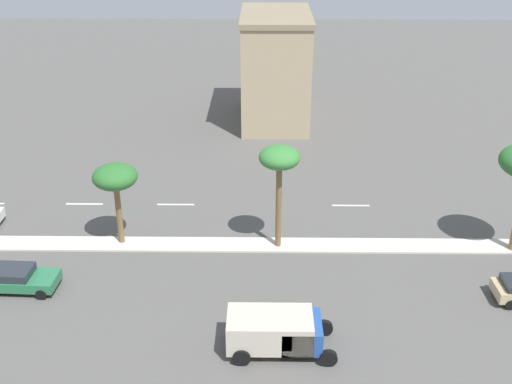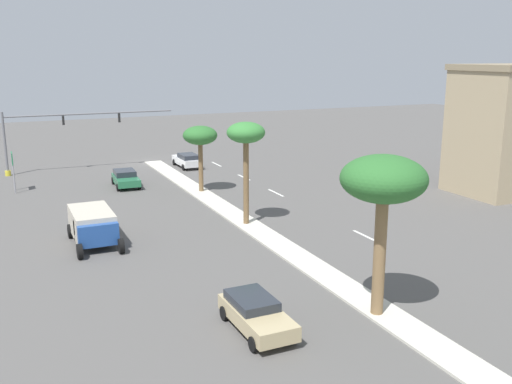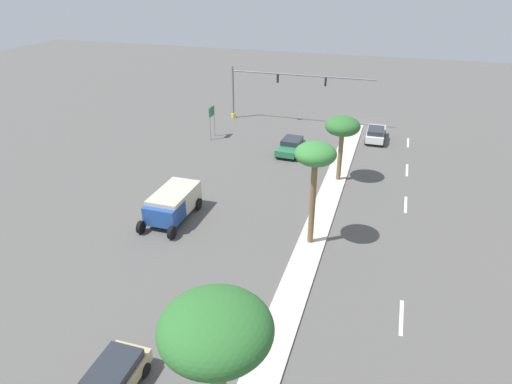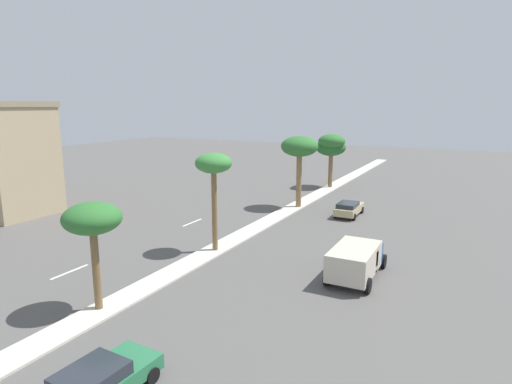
% 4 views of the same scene
% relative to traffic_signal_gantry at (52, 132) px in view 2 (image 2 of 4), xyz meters
% --- Properties ---
extents(ground_plane, '(160.00, 160.00, 0.00)m').
position_rel_traffic_signal_gantry_xyz_m(ground_plane, '(-10.27, 31.93, -3.99)').
color(ground_plane, '#565451').
extents(median_curb, '(1.80, 85.33, 0.12)m').
position_rel_traffic_signal_gantry_xyz_m(median_curb, '(-10.27, 41.41, -3.93)').
color(median_curb, beige).
rests_on(median_curb, ground).
extents(lane_stripe_far, '(0.20, 2.80, 0.01)m').
position_rel_traffic_signal_gantry_xyz_m(lane_stripe_far, '(-16.21, 2.74, -3.99)').
color(lane_stripe_far, silver).
rests_on(lane_stripe_far, ground).
extents(lane_stripe_front, '(0.20, 2.80, 0.01)m').
position_rel_traffic_signal_gantry_xyz_m(lane_stripe_front, '(-16.21, 10.21, -3.99)').
color(lane_stripe_front, silver).
rests_on(lane_stripe_front, ground).
extents(lane_stripe_rear, '(0.20, 2.80, 0.01)m').
position_rel_traffic_signal_gantry_xyz_m(lane_stripe_rear, '(-16.21, 17.12, -3.99)').
color(lane_stripe_rear, silver).
rests_on(lane_stripe_rear, ground).
extents(lane_stripe_near, '(0.20, 2.80, 0.01)m').
position_rel_traffic_signal_gantry_xyz_m(lane_stripe_near, '(-16.21, 30.28, -3.99)').
color(lane_stripe_near, silver).
rests_on(lane_stripe_near, ground).
extents(traffic_signal_gantry, '(16.76, 0.53, 6.16)m').
position_rel_traffic_signal_gantry_xyz_m(traffic_signal_gantry, '(0.00, 0.00, 0.00)').
color(traffic_signal_gantry, slate).
rests_on(traffic_signal_gantry, ground).
extents(directional_road_sign, '(0.10, 1.34, 3.43)m').
position_rel_traffic_signal_gantry_xyz_m(directional_road_sign, '(3.99, 7.50, -1.54)').
color(directional_road_sign, gray).
rests_on(directional_road_sign, ground).
extents(palm_tree_outboard, '(2.89, 2.89, 5.57)m').
position_rel_traffic_signal_gantry_xyz_m(palm_tree_outboard, '(-10.51, 14.24, 0.78)').
color(palm_tree_outboard, brown).
rests_on(palm_tree_outboard, median_curb).
extents(palm_tree_left, '(2.58, 2.58, 7.01)m').
position_rel_traffic_signal_gantry_xyz_m(palm_tree_left, '(-10.16, 24.69, 2.15)').
color(palm_tree_left, brown).
rests_on(palm_tree_left, median_curb).
extents(palm_tree_rear, '(3.76, 3.76, 7.24)m').
position_rel_traffic_signal_gantry_xyz_m(palm_tree_rear, '(-9.91, 40.09, 2.14)').
color(palm_tree_rear, olive).
rests_on(palm_tree_rear, median_curb).
extents(sedan_tan_near, '(2.01, 4.44, 1.38)m').
position_rel_traffic_signal_gantry_xyz_m(sedan_tan_near, '(-4.36, 39.11, -3.24)').
color(sedan_tan_near, tan).
rests_on(sedan_tan_near, ground).
extents(sedan_green_outboard, '(2.23, 4.25, 1.41)m').
position_rel_traffic_signal_gantry_xyz_m(sedan_green_outboard, '(-5.10, 9.35, -3.24)').
color(sedan_green_outboard, '#287047').
rests_on(sedan_green_outboard, ground).
extents(sedan_white_right, '(1.98, 4.58, 1.46)m').
position_rel_traffic_signal_gantry_xyz_m(sedan_white_right, '(-12.82, 3.10, -3.21)').
color(sedan_white_right, silver).
rests_on(sedan_white_right, ground).
extents(box_truck, '(2.65, 5.53, 2.06)m').
position_rel_traffic_signal_gantry_xyz_m(box_truck, '(0.09, 24.52, -2.81)').
color(box_truck, '#234C99').
rests_on(box_truck, ground).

